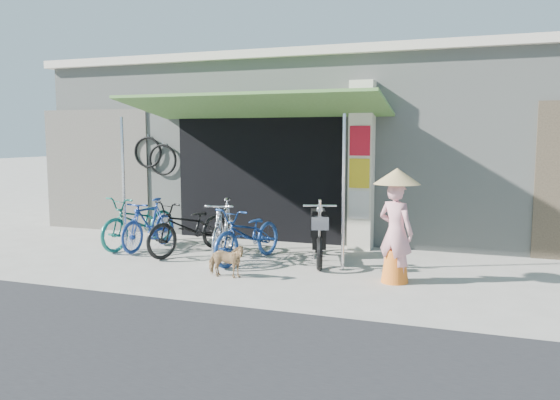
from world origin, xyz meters
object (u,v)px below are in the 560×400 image
(bike_silver, at_px, (224,229))
(bike_blue, at_px, (149,224))
(bike_teal, at_px, (140,221))
(moped, at_px, (318,233))
(nun, at_px, (396,225))
(street_dog, at_px, (226,261))
(bike_navy, at_px, (249,234))
(bike_black, at_px, (190,227))

(bike_silver, bearing_deg, bike_blue, 158.66)
(bike_teal, distance_m, bike_silver, 1.90)
(bike_silver, bearing_deg, moped, 0.01)
(nun, bearing_deg, bike_teal, 13.28)
(street_dog, bearing_deg, nun, -79.51)
(bike_navy, distance_m, nun, 2.48)
(bike_black, bearing_deg, bike_silver, 10.83)
(nun, bearing_deg, moped, -10.16)
(bike_black, bearing_deg, bike_blue, -166.65)
(bike_teal, bearing_deg, nun, -0.50)
(bike_silver, bearing_deg, bike_navy, -23.19)
(bike_navy, bearing_deg, nun, 1.45)
(bike_black, relative_size, bike_silver, 1.09)
(bike_teal, relative_size, moped, 1.04)
(bike_teal, relative_size, bike_silver, 1.10)
(bike_silver, bearing_deg, bike_black, 157.25)
(bike_blue, height_order, bike_navy, bike_blue)
(bike_navy, relative_size, moped, 0.99)
(bike_silver, relative_size, street_dog, 2.84)
(bike_blue, relative_size, bike_silver, 0.91)
(bike_silver, relative_size, bike_navy, 0.97)
(bike_teal, xyz_separation_m, bike_silver, (1.87, -0.36, 0.02))
(bike_black, bearing_deg, bike_navy, 10.65)
(bike_teal, xyz_separation_m, bike_navy, (2.35, -0.45, -0.03))
(bike_teal, height_order, street_dog, bike_teal)
(bike_teal, distance_m, nun, 4.86)
(bike_silver, distance_m, moped, 1.57)
(bike_black, xyz_separation_m, nun, (3.59, -0.72, 0.33))
(moped, distance_m, nun, 1.69)
(bike_black, relative_size, moped, 1.04)
(nun, bearing_deg, bike_silver, 12.97)
(bike_navy, height_order, nun, nun)
(bike_blue, distance_m, bike_silver, 1.61)
(bike_black, height_order, moped, moped)
(bike_black, height_order, bike_navy, bike_black)
(bike_teal, xyz_separation_m, nun, (4.76, -0.96, 0.33))
(bike_teal, bearing_deg, bike_silver, -0.02)
(bike_teal, relative_size, bike_navy, 1.06)
(bike_black, xyz_separation_m, street_dog, (1.27, -1.27, -0.23))
(bike_teal, height_order, bike_navy, bike_teal)
(bike_silver, xyz_separation_m, bike_navy, (0.49, -0.09, -0.05))
(street_dog, distance_m, nun, 2.45)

